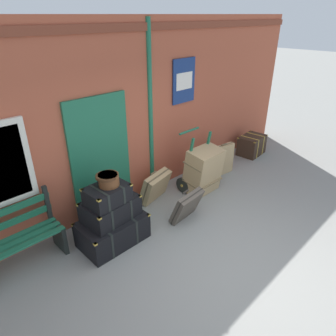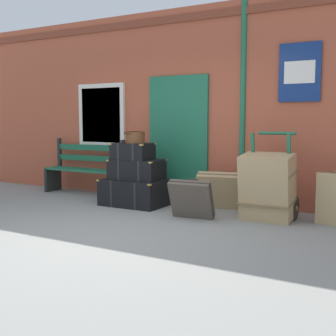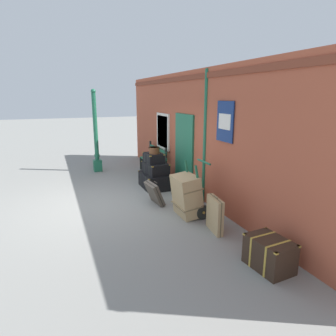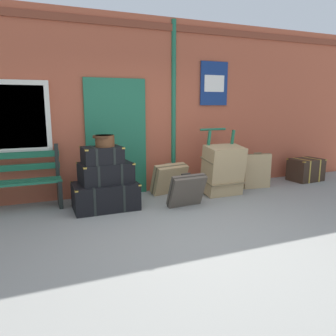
# 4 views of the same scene
# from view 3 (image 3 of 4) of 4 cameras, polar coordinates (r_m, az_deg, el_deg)

# --- Properties ---
(ground_plane) EXTENTS (60.00, 60.00, 0.00)m
(ground_plane) POSITION_cam_3_polar(r_m,az_deg,el_deg) (7.33, -13.14, -7.00)
(ground_plane) COLOR gray
(brick_facade) EXTENTS (10.40, 0.35, 3.20)m
(brick_facade) POSITION_cam_3_polar(r_m,az_deg,el_deg) (7.74, 5.59, 6.64)
(brick_facade) COLOR #AD5138
(brick_facade) RESTS_ON ground
(lamp_post) EXTENTS (0.28, 0.28, 2.80)m
(lamp_post) POSITION_cam_3_polar(r_m,az_deg,el_deg) (10.35, -13.85, 5.08)
(lamp_post) COLOR #1E6647
(lamp_post) RESTS_ON ground
(platform_bench) EXTENTS (1.60, 0.43, 1.01)m
(platform_bench) POSITION_cam_3_polar(r_m,az_deg,el_deg) (9.78, -2.80, 1.35)
(platform_bench) COLOR #1E6647
(platform_bench) RESTS_ON ground
(steamer_trunk_base) EXTENTS (1.01, 0.65, 0.43)m
(steamer_trunk_base) POSITION_cam_3_polar(r_m,az_deg,el_deg) (8.38, -2.76, -2.46)
(steamer_trunk_base) COLOR black
(steamer_trunk_base) RESTS_ON ground
(steamer_trunk_middle) EXTENTS (0.85, 0.61, 0.33)m
(steamer_trunk_middle) POSITION_cam_3_polar(r_m,az_deg,el_deg) (8.27, -2.46, -0.02)
(steamer_trunk_middle) COLOR black
(steamer_trunk_middle) RESTS_ON steamer_trunk_base
(steamer_trunk_top) EXTENTS (0.63, 0.48, 0.27)m
(steamer_trunk_top) POSITION_cam_3_polar(r_m,az_deg,el_deg) (8.24, -2.84, 2.00)
(steamer_trunk_top) COLOR black
(steamer_trunk_top) RESTS_ON steamer_trunk_middle
(round_hatbox) EXTENTS (0.33, 0.31, 0.18)m
(round_hatbox) POSITION_cam_3_polar(r_m,az_deg,el_deg) (8.15, -2.71, 3.55)
(round_hatbox) COLOR brown
(round_hatbox) RESTS_ON steamer_trunk_top
(porters_trolley) EXTENTS (0.71, 0.58, 1.20)m
(porters_trolley) POSITION_cam_3_polar(r_m,az_deg,el_deg) (6.52, 5.04, -6.77)
(porters_trolley) COLOR black
(porters_trolley) RESTS_ON ground
(large_brown_trunk) EXTENTS (0.70, 0.55, 0.93)m
(large_brown_trunk) POSITION_cam_3_polar(r_m,az_deg,el_deg) (6.38, 3.68, -5.38)
(large_brown_trunk) COLOR tan
(large_brown_trunk) RESTS_ON ground
(suitcase_charcoal) EXTENTS (0.57, 0.19, 0.72)m
(suitcase_charcoal) POSITION_cam_3_polar(r_m,az_deg,el_deg) (5.77, 9.14, -8.99)
(suitcase_charcoal) COLOR tan
(suitcase_charcoal) RESTS_ON ground
(suitcase_caramel) EXTENTS (0.62, 0.37, 0.56)m
(suitcase_caramel) POSITION_cam_3_polar(r_m,az_deg,el_deg) (7.11, -2.69, -4.93)
(suitcase_caramel) COLOR #51473D
(suitcase_caramel) RESTS_ON ground
(suitcase_olive) EXTENTS (0.71, 0.48, 0.58)m
(suitcase_olive) POSITION_cam_3_polar(r_m,az_deg,el_deg) (7.37, 3.70, -4.15)
(suitcase_olive) COLOR tan
(suitcase_olive) RESTS_ON ground
(corner_trunk) EXTENTS (0.73, 0.54, 0.49)m
(corner_trunk) POSITION_cam_3_polar(r_m,az_deg,el_deg) (4.87, 19.19, -15.53)
(corner_trunk) COLOR #332319
(corner_trunk) RESTS_ON ground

